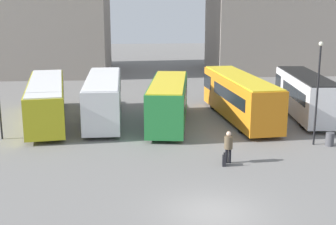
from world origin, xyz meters
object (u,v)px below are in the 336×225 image
(bus_3, at_px, (239,96))
(traveler, at_px, (228,144))
(lamp_post_1, at_px, (318,86))
(bus_0, at_px, (47,100))
(bus_4, at_px, (305,94))
(bus_1, at_px, (104,97))
(suitcase, at_px, (224,161))
(trash_bin, at_px, (330,139))
(bus_2, at_px, (168,101))

(bus_3, relative_size, traveler, 6.55)
(bus_3, relative_size, lamp_post_1, 1.86)
(bus_0, relative_size, bus_4, 1.22)
(bus_3, relative_size, bus_4, 1.18)
(bus_1, relative_size, suitcase, 13.50)
(suitcase, bearing_deg, traveler, -28.94)
(bus_4, relative_size, suitcase, 12.54)
(lamp_post_1, distance_m, trash_bin, 3.48)
(bus_0, distance_m, bus_1, 4.26)
(lamp_post_1, bearing_deg, suitcase, -151.70)
(bus_2, relative_size, suitcase, 12.38)
(traveler, distance_m, lamp_post_1, 7.32)
(lamp_post_1, bearing_deg, traveler, -153.60)
(bus_2, bearing_deg, bus_3, -69.92)
(bus_2, relative_size, bus_3, 0.84)
(bus_1, bearing_deg, bus_3, -93.62)
(bus_3, bearing_deg, trash_bin, -155.18)
(bus_2, xyz_separation_m, suitcase, (2.46, -9.03, -1.47))
(bus_3, bearing_deg, bus_1, 81.65)
(bus_0, relative_size, traveler, 6.79)
(lamp_post_1, bearing_deg, bus_2, 147.81)
(bus_2, distance_m, trash_bin, 11.49)
(trash_bin, bearing_deg, bus_4, 82.24)
(traveler, relative_size, suitcase, 2.26)
(bus_0, distance_m, trash_bin, 20.29)
(bus_0, xyz_separation_m, lamp_post_1, (17.93, -7.13, 2.10))
(bus_3, distance_m, trash_bin, 8.42)
(bus_0, height_order, bus_4, bus_4)
(traveler, xyz_separation_m, suitcase, (-0.30, -0.42, -0.81))
(bus_4, relative_size, trash_bin, 12.08)
(bus_0, xyz_separation_m, traveler, (11.83, -10.15, -0.58))
(bus_3, xyz_separation_m, trash_bin, (4.26, -7.12, -1.39))
(suitcase, bearing_deg, bus_1, 41.15)
(bus_2, bearing_deg, traveler, -154.78)
(bus_1, distance_m, trash_bin, 16.47)
(bus_1, relative_size, traveler, 5.97)
(suitcase, bearing_deg, bus_0, 54.36)
(bus_4, distance_m, traveler, 12.94)
(bus_4, height_order, lamp_post_1, lamp_post_1)
(bus_1, height_order, lamp_post_1, lamp_post_1)
(bus_3, height_order, traveler, bus_3)
(bus_1, height_order, traveler, bus_1)
(traveler, height_order, suitcase, traveler)
(bus_0, xyz_separation_m, trash_bin, (18.84, -7.43, -1.25))
(bus_1, relative_size, bus_3, 0.91)
(suitcase, bearing_deg, bus_4, -31.40)
(suitcase, relative_size, lamp_post_1, 0.13)
(bus_1, distance_m, traveler, 12.76)
(bus_0, distance_m, bus_2, 9.20)
(trash_bin, bearing_deg, bus_0, 158.47)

